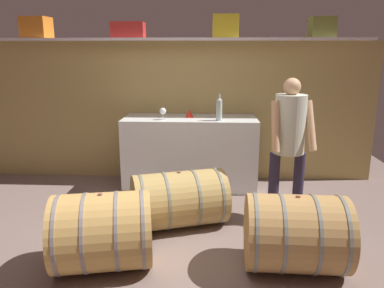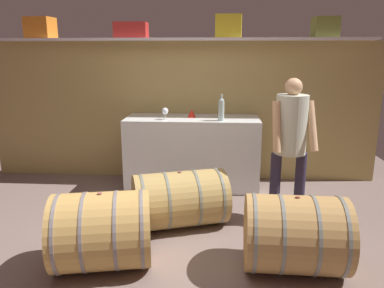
{
  "view_description": "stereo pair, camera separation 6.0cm",
  "coord_description": "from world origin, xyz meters",
  "views": [
    {
      "loc": [
        0.46,
        -2.95,
        1.75
      ],
      "look_at": [
        0.3,
        0.26,
        0.97
      ],
      "focal_mm": 34.86,
      "sensor_mm": 36.0,
      "label": 1
    },
    {
      "loc": [
        0.52,
        -2.95,
        1.75
      ],
      "look_at": [
        0.3,
        0.26,
        0.97
      ],
      "focal_mm": 34.86,
      "sensor_mm": 36.0,
      "label": 2
    }
  ],
  "objects": [
    {
      "name": "ground_plane",
      "position": [
        0.0,
        0.56,
        -0.01
      ],
      "size": [
        6.65,
        7.71,
        0.02
      ],
      "primitive_type": "cube",
      "color": "#74615A"
    },
    {
      "name": "high_shelf_board",
      "position": [
        0.0,
        2.1,
        1.93
      ],
      "size": [
        5.01,
        0.4,
        0.03
      ],
      "primitive_type": "cube",
      "color": "silver",
      "rests_on": "back_wall_panel"
    },
    {
      "name": "toolcase_yellow",
      "position": [
        0.65,
        2.1,
        2.09
      ],
      "size": [
        0.35,
        0.32,
        0.29
      ],
      "primitive_type": "cube",
      "rotation": [
        0.0,
        0.0,
        -0.07
      ],
      "color": "gold",
      "rests_on": "high_shelf_board"
    },
    {
      "name": "work_cabinet",
      "position": [
        0.19,
        1.86,
        0.47
      ],
      "size": [
        1.74,
        0.67,
        0.94
      ],
      "primitive_type": "cube",
      "color": "white",
      "rests_on": "ground"
    },
    {
      "name": "wine_barrel_far",
      "position": [
        1.17,
        -0.13,
        0.32
      ],
      "size": [
        0.82,
        0.66,
        0.65
      ],
      "rotation": [
        0.0,
        0.0,
        -0.03
      ],
      "color": "#AE834A",
      "rests_on": "ground"
    },
    {
      "name": "red_funnel",
      "position": [
        0.18,
        1.88,
        0.99
      ],
      "size": [
        0.11,
        0.11,
        0.1
      ],
      "primitive_type": "cone",
      "color": "red",
      "rests_on": "work_cabinet"
    },
    {
      "name": "toolcase_red",
      "position": [
        -0.63,
        2.1,
        2.05
      ],
      "size": [
        0.43,
        0.29,
        0.2
      ],
      "primitive_type": "cube",
      "rotation": [
        0.0,
        0.0,
        0.02
      ],
      "color": "red",
      "rests_on": "high_shelf_board"
    },
    {
      "name": "wine_bottle_clear",
      "position": [
        0.57,
        1.66,
        1.08
      ],
      "size": [
        0.08,
        0.08,
        0.33
      ],
      "color": "#AEC3BD",
      "rests_on": "work_cabinet"
    },
    {
      "name": "back_wall_panel",
      "position": [
        0.0,
        2.25,
        0.96
      ],
      "size": [
        5.45,
        0.1,
        1.92
      ],
      "primitive_type": "cube",
      "color": "tan",
      "rests_on": "ground"
    },
    {
      "name": "toolcase_orange",
      "position": [
        -1.86,
        2.1,
        2.09
      ],
      "size": [
        0.36,
        0.31,
        0.27
      ],
      "primitive_type": "cube",
      "rotation": [
        0.0,
        0.0,
        -0.07
      ],
      "color": "orange",
      "rests_on": "high_shelf_board"
    },
    {
      "name": "winemaker_pouring",
      "position": [
        1.28,
        0.86,
        0.93
      ],
      "size": [
        0.47,
        0.38,
        1.52
      ],
      "rotation": [
        0.0,
        0.0,
        -2.98
      ],
      "color": "#2C263C",
      "rests_on": "ground"
    },
    {
      "name": "wine_glass",
      "position": [
        -0.14,
        1.7,
        1.04
      ],
      "size": [
        0.08,
        0.08,
        0.15
      ],
      "color": "white",
      "rests_on": "work_cabinet"
    },
    {
      "name": "wine_barrel_flank",
      "position": [
        0.15,
        0.63,
        0.29
      ],
      "size": [
        1.07,
        0.85,
        0.59
      ],
      "rotation": [
        0.0,
        0.0,
        0.33
      ],
      "color": "tan",
      "rests_on": "ground"
    },
    {
      "name": "toolcase_olive",
      "position": [
        1.87,
        2.1,
        2.08
      ],
      "size": [
        0.32,
        0.26,
        0.26
      ],
      "primitive_type": "cube",
      "rotation": [
        0.0,
        0.0,
        0.04
      ],
      "color": "olive",
      "rests_on": "high_shelf_board"
    },
    {
      "name": "wine_barrel_near",
      "position": [
        -0.42,
        -0.19,
        0.33
      ],
      "size": [
        0.9,
        0.79,
        0.66
      ],
      "rotation": [
        0.0,
        0.0,
        0.2
      ],
      "color": "tan",
      "rests_on": "ground"
    }
  ]
}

